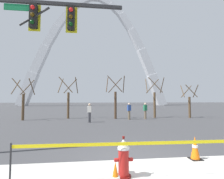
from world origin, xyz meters
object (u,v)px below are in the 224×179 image
Objects in this scene: traffic_signal_gantry at (26,41)px; monument_arch at (95,56)px; pedestrian_standing_center at (89,113)px; pedestrian_walking_right at (129,111)px; pedestrian_walking_left at (145,111)px; fire_hydrant at (124,158)px; traffic_cone_by_hydrant at (195,148)px.

traffic_signal_gantry is 54.25m from monument_arch.
pedestrian_walking_right is at bearing 24.50° from pedestrian_standing_center.
pedestrian_walking_right is (3.79, 1.73, 0.00)m from pedestrian_standing_center.
traffic_signal_gantry reaches higher than pedestrian_standing_center.
pedestrian_standing_center is at bearing -161.14° from pedestrian_walking_left.
traffic_signal_gantry is at bearing -127.79° from pedestrian_walking_left.
fire_hydrant reaches higher than traffic_cone_by_hydrant.
fire_hydrant is at bearing -103.18° from pedestrian_walking_right.
pedestrian_walking_left is 1.00× the size of pedestrian_walking_right.
monument_arch reaches higher than pedestrian_walking_left.
pedestrian_standing_center reaches higher than traffic_cone_by_hydrant.
traffic_cone_by_hydrant is at bearing -92.05° from pedestrian_walking_right.
traffic_signal_gantry reaches higher than pedestrian_walking_right.
pedestrian_walking_right is (-1.65, -0.13, 0.00)m from pedestrian_walking_left.
traffic_signal_gantry reaches higher than traffic_cone_by_hydrant.
fire_hydrant is 10.69m from pedestrian_standing_center.
pedestrian_walking_left and pedestrian_standing_center have the same top height.
pedestrian_standing_center and pedestrian_walking_right have the same top height.
traffic_signal_gantry is 3.77× the size of pedestrian_standing_center.
fire_hydrant is 13.32m from pedestrian_walking_left.
fire_hydrant is 0.62× the size of pedestrian_walking_left.
pedestrian_standing_center is 1.00× the size of pedestrian_walking_right.
monument_arch is at bearing 85.78° from traffic_signal_gantry.
traffic_signal_gantry is 0.12× the size of monument_arch.
pedestrian_walking_left is 1.66m from pedestrian_walking_right.
fire_hydrant is 0.02× the size of monument_arch.
traffic_cone_by_hydrant is 11.41m from pedestrian_walking_right.
pedestrian_walking_right is at bearing -86.97° from monument_arch.
pedestrian_walking_left is (2.06, 11.53, 0.46)m from traffic_cone_by_hydrant.
fire_hydrant is 12.72m from pedestrian_walking_right.
traffic_cone_by_hydrant is at bearing -100.14° from pedestrian_walking_left.
monument_arch reaches higher than pedestrian_standing_center.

